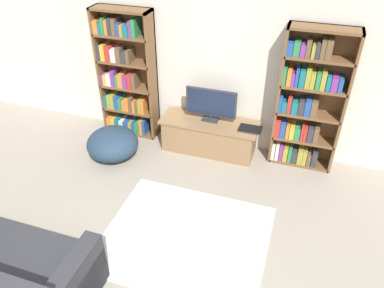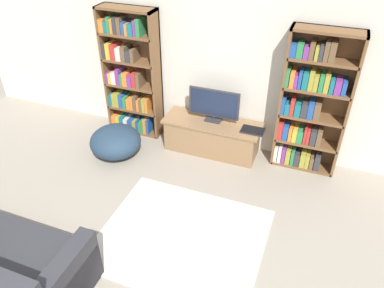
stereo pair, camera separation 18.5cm
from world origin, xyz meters
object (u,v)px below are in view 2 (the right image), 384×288
Objects in this scene: bookshelf_right at (310,106)px; television at (214,105)px; bookshelf_left at (131,76)px; beanbag_ottoman at (116,142)px; tv_stand at (212,136)px; laptop at (253,130)px.

bookshelf_right is 2.66× the size of television.
television is at bearing -4.02° from bookshelf_left.
beanbag_ottoman is at bearing -153.42° from television.
bookshelf_right is at bearing 0.00° from bookshelf_left.
bookshelf_left is at bearing -180.00° from bookshelf_right.
tv_stand is at bearing -173.86° from bookshelf_right.
tv_stand is 1.46m from beanbag_ottoman.
laptop reaches higher than beanbag_ottoman.
laptop is at bearing -5.12° from bookshelf_left.
television is at bearing 90.00° from tv_stand.
laptop is (0.62, -0.08, -0.26)m from television.
television is 0.68m from laptop.
tv_stand is at bearing -90.00° from television.
bookshelf_right is 1.51m from tv_stand.
bookshelf_right is at bearing 16.05° from beanbag_ottoman.
beanbag_ottoman is (-1.33, -0.62, -0.03)m from tv_stand.
bookshelf_right reaches higher than tv_stand.
television reaches higher than laptop.
laptop is at bearing -7.59° from television.
beanbag_ottoman is (-1.33, -0.66, -0.55)m from television.
bookshelf_left is 2.66× the size of television.
bookshelf_right reaches higher than beanbag_ottoman.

